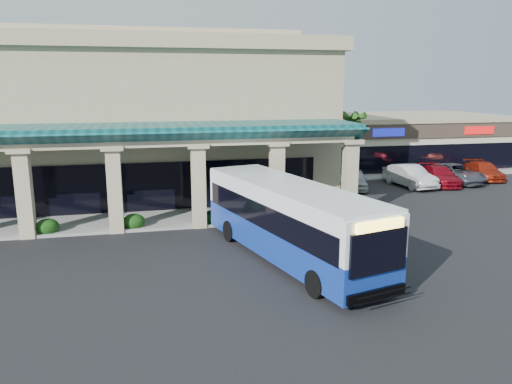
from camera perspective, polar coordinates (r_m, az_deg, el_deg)
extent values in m
plane|color=black|center=(24.08, 2.14, -6.92)|extent=(110.00, 110.00, 0.00)
imported|color=#454D5F|center=(24.91, 12.58, -4.49)|extent=(0.41, 0.63, 1.71)
imported|color=#B1B1B1|center=(39.01, 11.19, 1.45)|extent=(3.15, 4.80, 1.52)
imported|color=silver|center=(40.95, 17.17, 1.77)|extent=(2.31, 5.32, 1.70)
imported|color=maroon|center=(42.52, 20.22, 1.77)|extent=(2.97, 5.38, 1.47)
imported|color=#454953|center=(43.91, 21.75, 2.00)|extent=(3.43, 5.85, 1.53)
imported|color=#9B220F|center=(46.60, 24.61, 2.23)|extent=(3.01, 5.21, 1.42)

